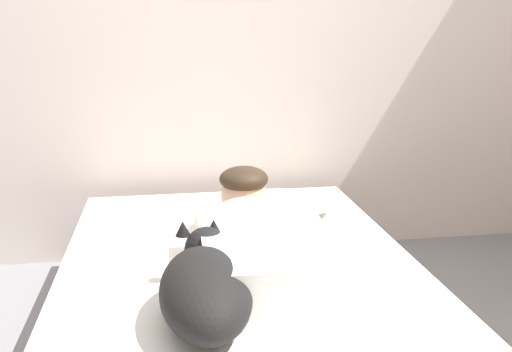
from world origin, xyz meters
TOP-DOWN VIEW (x-y plane):
  - back_wall at (0.00, 1.41)m, footprint 3.85×0.12m
  - bed at (-0.04, 0.31)m, footprint 1.31×1.91m
  - pillow at (0.19, 0.82)m, footprint 0.52×0.32m
  - person_lying at (0.02, 0.31)m, footprint 0.43×0.92m
  - dog at (-0.19, -0.04)m, footprint 0.26×0.57m
  - coffee_cup at (0.03, 0.73)m, footprint 0.12×0.09m
  - cell_phone at (0.03, 0.10)m, footprint 0.07×0.14m

SIDE VIEW (x-z plane):
  - bed at x=-0.04m, z-range 0.00..0.38m
  - cell_phone at x=0.03m, z-range 0.38..0.39m
  - coffee_cup at x=0.03m, z-range 0.38..0.46m
  - pillow at x=0.19m, z-range 0.38..0.49m
  - dog at x=-0.19m, z-range 0.38..0.59m
  - person_lying at x=0.02m, z-range 0.35..0.62m
  - back_wall at x=0.00m, z-range 0.00..2.50m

